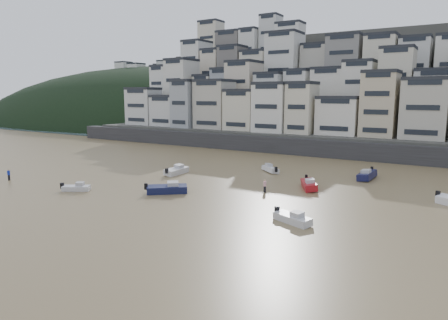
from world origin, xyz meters
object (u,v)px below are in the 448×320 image
Objects in this scene: boat_e at (309,183)px; boat_b at (292,217)px; boat_h at (270,168)px; person_blue at (9,175)px; boat_i at (367,174)px; boat_f at (176,170)px; boat_j at (76,187)px; boat_c at (167,187)px; person_pink at (265,186)px.

boat_e is 15.50m from boat_b.
boat_e is at bearing -179.91° from boat_h.
boat_h is at bearing 40.81° from person_blue.
boat_i reaches higher than boat_f.
boat_j is at bearing -153.57° from boat_b.
boat_f is at bearing 43.42° from boat_j.
person_blue reaches higher than boat_c.
boat_b is (3.65, -15.06, -0.12)m from boat_e.
boat_b is (29.81, 2.44, 0.09)m from boat_j.
person_pink is at bearing -68.35° from boat_e.
boat_b is at bearing -120.64° from boat_f.
boat_c is 12.84m from person_pink.
person_blue is (-40.30, -18.41, 0.11)m from boat_e.
boat_c is 1.24× the size of boat_h.
boat_h is 14.16m from person_pink.
boat_h is at bearing 112.02° from person_pink.
boat_b is (13.23, -23.19, 0.01)m from boat_h.
boat_h is (5.36, 20.28, -0.15)m from boat_c.
boat_i is at bearing 125.53° from boat_e.
person_pink is (21.89, 12.50, 0.33)m from boat_j.
person_blue is (-14.15, -0.90, 0.33)m from boat_j.
boat_i is 1.29× the size of boat_b.
boat_c is 1.05× the size of boat_f.
boat_i reaches higher than boat_h.
boat_c is 18.82m from boat_b.
person_pink reaches higher than boat_e.
boat_f is (4.43, 15.94, 0.20)m from boat_j.
boat_c is at bearing -78.77° from boat_e.
boat_i is 1.11× the size of boat_f.
person_blue is at bearing -159.60° from person_pink.
boat_i is 1.09× the size of boat_e.
boat_e is (9.58, -8.13, 0.13)m from boat_h.
boat_j is at bearing 161.86° from boat_f.
person_blue is (-43.96, -3.34, 0.24)m from boat_b.
boat_h is at bearing -158.22° from boat_e.
boat_e is (26.15, 17.50, 0.22)m from boat_j.
boat_h is at bearing 35.11° from boat_c.
boat_b reaches higher than boat_h.
person_blue and person_pink have the same top height.
boat_h is 0.83× the size of boat_e.
boat_b is 12.80m from person_pink.
boat_f is 3.12× the size of person_pink.
boat_i is (20.33, 22.93, 0.05)m from boat_c.
boat_j is at bearing 165.44° from boat_c.
person_blue is at bearing 152.60° from boat_j.
boat_e reaches higher than boat_f.
boat_c is 0.94× the size of boat_i.
boat_c is at bearing -39.62° from boat_i.
person_blue is (-45.70, -29.19, 0.05)m from boat_i.
boat_b is at bearing -26.38° from boat_j.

